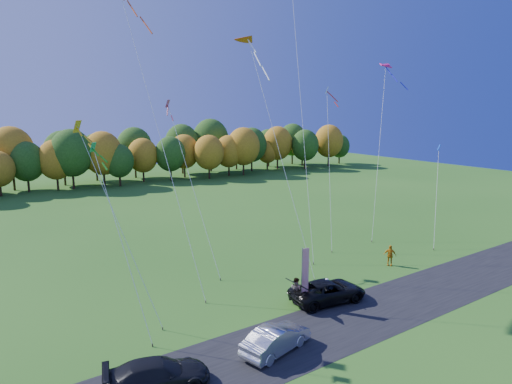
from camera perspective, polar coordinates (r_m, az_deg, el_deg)
ground at (r=33.66m, az=5.98°, el=-13.39°), size 160.00×160.00×0.00m
asphalt_strip at (r=31.04m, az=10.98°, el=-15.70°), size 90.00×6.00×0.01m
tree_line at (r=81.91m, az=-19.90°, el=0.42°), size 116.00×12.00×10.00m
black_suv at (r=33.51m, az=8.96°, el=-12.13°), size 5.95×3.44×1.56m
silver_sedan at (r=27.08m, az=2.51°, el=-17.88°), size 4.83×2.62×1.51m
dark_truck_a at (r=24.56m, az=-12.21°, el=-21.40°), size 5.52×3.45×1.49m
person_tailgate_a at (r=33.89m, az=8.85°, el=-11.85°), size 0.54×0.66×1.57m
person_tailgate_b at (r=32.92m, az=5.03°, el=-12.16°), size 0.77×0.96×1.88m
person_east at (r=41.73m, az=16.39°, el=-7.60°), size 1.02×1.12×1.83m
feather_flag at (r=31.78m, az=6.09°, el=-9.73°), size 0.56×0.15×4.32m
kite_delta_blue at (r=34.88m, az=-12.31°, el=8.31°), size 3.51×11.42×24.88m
kite_parafoil_orange at (r=45.16m, az=5.53°, el=12.34°), size 7.98×12.61×30.42m
kite_delta_red at (r=37.93m, az=2.64°, el=6.37°), size 2.35×9.33×20.70m
kite_parafoil_rainbow at (r=51.26m, az=15.16°, el=5.35°), size 8.96×6.15×18.79m
kite_diamond_yellow at (r=29.52m, az=-16.67°, el=-4.17°), size 3.79×5.37×13.23m
kite_diamond_green at (r=27.71m, az=-16.39°, el=-6.24°), size 2.09×4.40×11.91m
kite_diamond_white at (r=45.47m, az=9.15°, el=3.07°), size 4.10×5.61×16.01m
kite_diamond_pink at (r=38.77m, az=-8.05°, el=1.09°), size 1.19×8.89×14.62m
kite_diamond_blue_low at (r=49.47m, az=21.62°, el=-0.45°), size 5.55×4.10×10.03m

